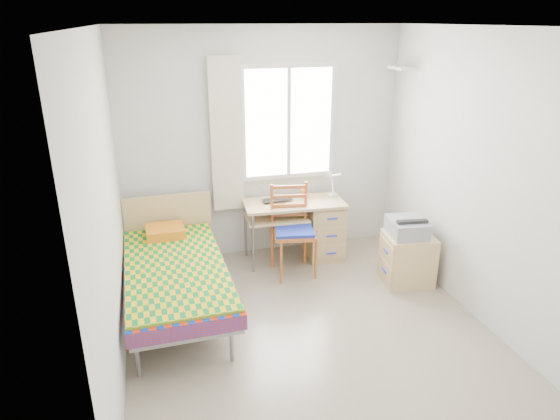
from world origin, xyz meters
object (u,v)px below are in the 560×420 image
object	(u,v)px
desk	(318,225)
chair	(293,225)
bed	(175,269)
printer	(407,227)
cabinet	(407,259)

from	to	relation	value
desk	chair	size ratio (longest dim) A/B	1.16
bed	printer	size ratio (longest dim) A/B	4.40
bed	desk	xyz separation A→B (m)	(1.70, 0.72, -0.03)
cabinet	chair	bearing A→B (deg)	161.16
chair	printer	world-z (taller)	chair
bed	chair	world-z (taller)	chair
bed	cabinet	distance (m)	2.41
desk	chair	distance (m)	0.52
bed	cabinet	size ratio (longest dim) A/B	3.61
chair	printer	distance (m)	1.20
desk	bed	bearing A→B (deg)	-153.71
chair	cabinet	xyz separation A→B (m)	(1.10, -0.56, -0.29)
bed	desk	bearing A→B (deg)	21.60
printer	cabinet	bearing A→B (deg)	-30.61
chair	desk	bearing A→B (deg)	46.59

